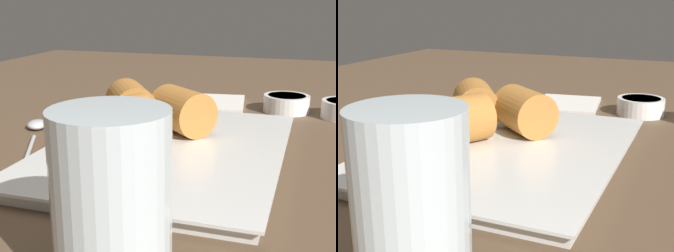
% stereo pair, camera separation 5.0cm
% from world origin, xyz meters
% --- Properties ---
extents(table_surface, '(1.80, 1.40, 0.02)m').
position_xyz_m(table_surface, '(0.00, 0.00, 0.01)').
color(table_surface, brown).
rests_on(table_surface, ground).
extents(serving_plate, '(0.34, 0.26, 0.01)m').
position_xyz_m(serving_plate, '(-0.02, -0.03, 0.03)').
color(serving_plate, silver).
rests_on(serving_plate, table_surface).
extents(roll_front_left, '(0.09, 0.08, 0.05)m').
position_xyz_m(roll_front_left, '(-0.09, -0.11, 0.06)').
color(roll_front_left, '#B77533').
rests_on(roll_front_left, serving_plate).
extents(roll_front_right, '(0.09, 0.08, 0.05)m').
position_xyz_m(roll_front_right, '(-0.00, -0.08, 0.06)').
color(roll_front_right, '#B77533').
rests_on(roll_front_right, serving_plate).
extents(roll_back_left, '(0.09, 0.09, 0.05)m').
position_xyz_m(roll_back_left, '(-0.07, -0.03, 0.06)').
color(roll_back_left, '#B77533').
rests_on(roll_back_left, serving_plate).
extents(dipping_bowl_near, '(0.07, 0.07, 0.03)m').
position_xyz_m(dipping_bowl_near, '(-0.28, 0.08, 0.03)').
color(dipping_bowl_near, white).
rests_on(dipping_bowl_near, table_surface).
extents(spoon, '(0.15, 0.09, 0.01)m').
position_xyz_m(spoon, '(-0.06, -0.23, 0.03)').
color(spoon, silver).
rests_on(spoon, table_surface).
extents(napkin, '(0.13, 0.11, 0.01)m').
position_xyz_m(napkin, '(-0.29, -0.04, 0.02)').
color(napkin, silver).
rests_on(napkin, table_surface).
extents(drinking_glass, '(0.07, 0.07, 0.12)m').
position_xyz_m(drinking_glass, '(0.22, 0.01, 0.08)').
color(drinking_glass, silver).
rests_on(drinking_glass, table_surface).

